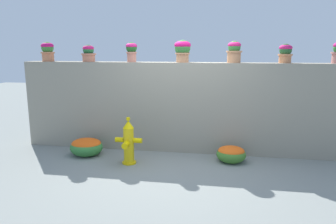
% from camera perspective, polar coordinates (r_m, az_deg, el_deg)
% --- Properties ---
extents(ground_plane, '(24.00, 24.00, 0.00)m').
position_cam_1_polar(ground_plane, '(5.43, 1.19, -10.08)').
color(ground_plane, gray).
extents(stone_wall, '(6.35, 0.38, 1.73)m').
position_cam_1_polar(stone_wall, '(6.15, 2.58, 0.88)').
color(stone_wall, gray).
rests_on(stone_wall, ground).
extents(potted_plant_0, '(0.27, 0.27, 0.39)m').
position_cam_1_polar(potted_plant_0, '(6.91, -20.93, 10.37)').
color(potted_plant_0, '#BF734E').
rests_on(potted_plant_0, stone_wall).
extents(potted_plant_1, '(0.29, 0.29, 0.33)m').
position_cam_1_polar(potted_plant_1, '(6.54, -14.17, 10.35)').
color(potted_plant_1, '#B97054').
rests_on(potted_plant_1, stone_wall).
extents(potted_plant_2, '(0.22, 0.22, 0.38)m').
position_cam_1_polar(potted_plant_2, '(6.21, -6.61, 11.06)').
color(potted_plant_2, '#B6705C').
rests_on(potted_plant_2, stone_wall).
extents(potted_plant_3, '(0.31, 0.31, 0.42)m').
position_cam_1_polar(potted_plant_3, '(6.03, 2.67, 11.29)').
color(potted_plant_3, '#B17A54').
rests_on(potted_plant_3, stone_wall).
extents(potted_plant_4, '(0.29, 0.29, 0.39)m').
position_cam_1_polar(potted_plant_4, '(5.99, 11.88, 10.79)').
color(potted_plant_4, '#B57B53').
rests_on(potted_plant_4, stone_wall).
extents(potted_plant_5, '(0.25, 0.25, 0.34)m').
position_cam_1_polar(potted_plant_5, '(6.12, 20.46, 10.09)').
color(potted_plant_5, '#C27B4F').
rests_on(potted_plant_5, stone_wall).
extents(fire_hydrant, '(0.48, 0.38, 0.83)m').
position_cam_1_polar(fire_hydrant, '(5.55, -7.14, -5.55)').
color(fire_hydrant, gold).
rests_on(fire_hydrant, ground).
extents(flower_bush_left, '(0.52, 0.47, 0.30)m').
position_cam_1_polar(flower_bush_left, '(5.76, 11.35, -7.37)').
color(flower_bush_left, '#40772A').
rests_on(flower_bush_left, ground).
extents(flower_bush_right, '(0.62, 0.56, 0.34)m').
position_cam_1_polar(flower_bush_right, '(6.20, -14.53, -6.00)').
color(flower_bush_right, '#337735').
rests_on(flower_bush_right, ground).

